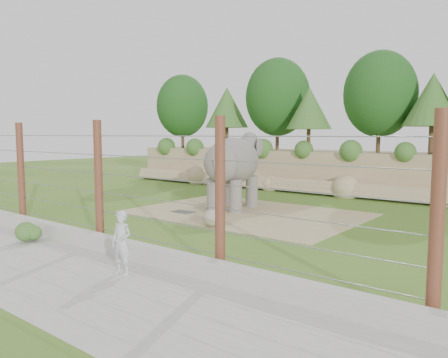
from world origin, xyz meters
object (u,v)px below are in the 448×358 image
Objects in this scene: stone_ball at (211,218)px; zookeeper at (122,243)px; elephant at (233,172)px; barrier_fence at (99,183)px.

zookeeper reaches higher than stone_ball.
barrier_fence is (0.70, -8.08, 0.22)m from elephant.
elephant is at bearing 94.97° from barrier_fence.
elephant is 0.22× the size of barrier_fence.
zookeeper is at bearing -71.71° from stone_ball.
barrier_fence is (-1.17, -4.21, 1.65)m from stone_ball.
stone_ball is 4.67m from barrier_fence.
elephant is 2.70× the size of zookeeper.
barrier_fence reaches higher than stone_ball.
barrier_fence is at bearing 145.02° from zookeeper.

